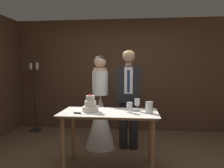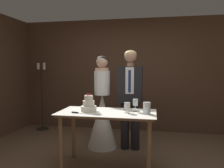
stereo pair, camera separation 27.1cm
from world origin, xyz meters
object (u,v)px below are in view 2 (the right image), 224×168
at_px(wine_glass_near, 127,106).
at_px(wine_glass_middle, 135,103).
at_px(cake_table, 107,119).
at_px(tiered_cake, 89,105).
at_px(hurricane_candle, 147,108).
at_px(bride, 102,114).
at_px(candle_stand, 42,98).
at_px(cake_knife, 80,113).
at_px(groom, 130,94).

height_order(wine_glass_near, wine_glass_middle, wine_glass_middle).
height_order(cake_table, tiered_cake, tiered_cake).
bearing_deg(tiered_cake, hurricane_candle, -1.24).
height_order(wine_glass_near, bride, bride).
height_order(wine_glass_middle, bride, bride).
relative_size(tiered_cake, candle_stand, 0.16).
distance_m(wine_glass_near, bride, 1.02).
bearing_deg(bride, candle_stand, 152.37).
xyz_separation_m(cake_table, tiered_cake, (-0.27, -0.01, 0.20)).
distance_m(cake_table, hurricane_candle, 0.60).
bearing_deg(candle_stand, cake_knife, -49.44).
distance_m(tiered_cake, groom, 0.96).
bearing_deg(groom, tiered_cake, -123.41).
height_order(hurricane_candle, groom, groom).
relative_size(cake_table, candle_stand, 0.89).
height_order(cake_knife, bride, bride).
xyz_separation_m(groom, candle_stand, (-2.17, 0.87, -0.25)).
bearing_deg(groom, cake_knife, -121.39).
bearing_deg(bride, hurricane_candle, -44.67).
height_order(tiered_cake, bride, bride).
height_order(tiered_cake, candle_stand, candle_stand).
relative_size(cake_table, bride, 0.84).
xyz_separation_m(tiered_cake, groom, (0.52, 0.79, 0.09)).
bearing_deg(groom, wine_glass_near, -87.26).
bearing_deg(hurricane_candle, wine_glass_near, 177.35).
distance_m(cake_table, wine_glass_near, 0.36).
bearing_deg(candle_stand, cake_table, -40.81).
distance_m(wine_glass_near, wine_glass_middle, 0.15).
distance_m(cake_table, wine_glass_middle, 0.47).
xyz_separation_m(wine_glass_near, wine_glass_middle, (0.11, 0.11, 0.02)).
xyz_separation_m(wine_glass_middle, bride, (-0.65, 0.69, -0.33)).
relative_size(wine_glass_near, bride, 0.09).
distance_m(wine_glass_middle, bride, 1.01).
relative_size(cake_table, groom, 0.79).
bearing_deg(wine_glass_near, bride, 124.37).
bearing_deg(wine_glass_middle, candle_stand, 145.99).
relative_size(bride, groom, 0.95).
relative_size(cake_table, hurricane_candle, 8.64).
distance_m(wine_glass_near, candle_stand, 2.77).
xyz_separation_m(tiered_cake, wine_glass_middle, (0.67, 0.10, 0.04)).
bearing_deg(tiered_cake, groom, 56.59).
xyz_separation_m(tiered_cake, hurricane_candle, (0.84, -0.02, -0.01)).
relative_size(hurricane_candle, groom, 0.09).
xyz_separation_m(wine_glass_middle, groom, (-0.15, 0.69, 0.05)).
relative_size(cake_table, wine_glass_near, 9.45).
distance_m(cake_table, groom, 0.87).
bearing_deg(hurricane_candle, cake_knife, -170.08).
bearing_deg(hurricane_candle, cake_table, 176.98).
height_order(tiered_cake, wine_glass_middle, tiered_cake).
bearing_deg(wine_glass_middle, cake_table, -167.36).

